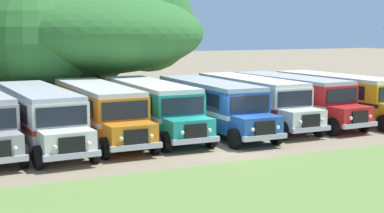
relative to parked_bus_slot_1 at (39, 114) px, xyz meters
name	(u,v)px	position (x,y,z in m)	size (l,w,h in m)	color
ground_plane	(228,150)	(7.94, -5.06, -1.58)	(220.00, 220.00, 0.00)	#937F60
foreground_grass_strip	(334,192)	(7.94, -12.79, -1.58)	(80.00, 11.06, 0.01)	olive
parked_bus_slot_1	(39,114)	(0.00, 0.00, 0.00)	(3.11, 10.90, 2.82)	silver
parked_bus_slot_2	(99,109)	(3.19, 0.51, 0.00)	(2.73, 10.85, 2.82)	orange
parked_bus_slot_3	(151,105)	(6.24, 0.67, 0.00)	(2.75, 10.85, 2.82)	teal
parked_bus_slot_4	(211,103)	(9.59, -0.06, 0.00)	(2.80, 10.85, 2.82)	#23519E
parked_bus_slot_5	(252,98)	(12.82, 0.75, 0.00)	(2.70, 10.84, 2.82)	silver
parked_bus_slot_6	(293,96)	(15.71, 0.63, 0.00)	(3.12, 10.90, 2.82)	red
parked_bus_slot_7	(338,94)	(18.95, 0.23, 0.00)	(3.37, 10.94, 2.82)	yellow
broad_shade_tree	(90,33)	(5.80, 11.57, 3.89)	(16.84, 15.72, 10.00)	brown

